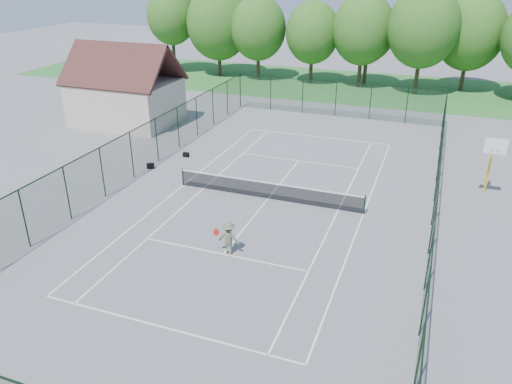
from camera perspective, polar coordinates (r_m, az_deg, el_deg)
ground at (r=28.82m, az=1.39°, el=-0.77°), size 140.00×140.00×0.00m
grass_far at (r=56.61m, az=11.60°, el=11.72°), size 80.00×16.00×0.01m
court_lines at (r=28.82m, az=1.39°, el=-0.76°), size 11.05×23.85×0.01m
tennis_net at (r=28.57m, az=1.40°, el=0.27°), size 11.08×0.08×1.10m
fence_enclosure at (r=28.18m, az=1.42°, el=2.09°), size 18.05×36.05×3.02m
utility_building at (r=43.33m, az=-14.77°, el=11.66°), size 8.60×6.27×6.63m
tree_line_far at (r=55.59m, az=12.15°, el=17.73°), size 39.40×6.40×9.70m
basketball_goal at (r=31.16m, az=25.46°, el=3.87°), size 1.20×1.43×3.65m
sports_bag_a at (r=33.68m, az=-11.97°, el=2.94°), size 0.51×0.40×0.36m
sports_bag_b at (r=35.31m, az=-8.01°, el=4.24°), size 0.42×0.27×0.32m
tennis_player at (r=23.26m, az=-3.10°, el=-5.27°), size 2.17×0.88×1.62m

